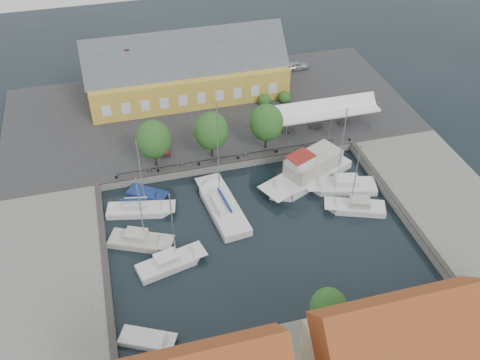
# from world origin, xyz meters

# --- Properties ---
(ground) EXTENTS (140.00, 140.00, 0.00)m
(ground) POSITION_xyz_m (0.00, 0.00, 0.00)
(ground) COLOR black
(ground) RESTS_ON ground
(north_quay) EXTENTS (56.00, 26.00, 1.00)m
(north_quay) POSITION_xyz_m (0.00, 23.00, 0.50)
(north_quay) COLOR #2D2D30
(north_quay) RESTS_ON ground
(west_quay) EXTENTS (12.00, 24.00, 1.00)m
(west_quay) POSITION_xyz_m (-22.00, -2.00, 0.50)
(west_quay) COLOR slate
(west_quay) RESTS_ON ground
(east_quay) EXTENTS (12.00, 24.00, 1.00)m
(east_quay) POSITION_xyz_m (22.00, -2.00, 0.50)
(east_quay) COLOR slate
(east_quay) RESTS_ON ground
(quay_edge_fittings) EXTENTS (56.00, 24.72, 0.40)m
(quay_edge_fittings) POSITION_xyz_m (0.02, 4.75, 1.06)
(quay_edge_fittings) COLOR #383533
(quay_edge_fittings) RESTS_ON north_quay
(warehouse) EXTENTS (28.56, 14.00, 9.55)m
(warehouse) POSITION_xyz_m (-2.60, 28.36, 4.43)
(warehouse) COLOR gold
(warehouse) RESTS_ON north_quay
(tent_canopy) EXTENTS (14.00, 4.00, 2.83)m
(tent_canopy) POSITION_xyz_m (14.00, 14.50, 3.68)
(tent_canopy) COLOR white
(tent_canopy) RESTS_ON north_quay
(quay_trees) EXTENTS (18.20, 4.20, 6.30)m
(quay_trees) POSITION_xyz_m (-2.00, 12.00, 4.88)
(quay_trees) COLOR black
(quay_trees) RESTS_ON north_quay
(car_silver) EXTENTS (4.11, 1.87, 1.37)m
(car_silver) POSITION_xyz_m (15.93, 31.02, 1.68)
(car_silver) COLOR #AEB1B6
(car_silver) RESTS_ON north_quay
(car_red) EXTENTS (1.49, 3.97, 1.29)m
(car_red) POSITION_xyz_m (-7.65, 15.22, 1.65)
(car_red) COLOR maroon
(car_red) RESTS_ON north_quay
(center_sailboat) EXTENTS (4.37, 10.92, 14.35)m
(center_sailboat) POSITION_xyz_m (-2.81, 2.94, 0.36)
(center_sailboat) COLOR silver
(center_sailboat) RESTS_ON ground
(trawler) EXTENTS (12.85, 8.55, 5.00)m
(trawler) POSITION_xyz_m (8.61, 5.91, 1.02)
(trawler) COLOR silver
(trawler) RESTS_ON ground
(east_boat_a) EXTENTS (8.67, 4.73, 11.80)m
(east_boat_a) POSITION_xyz_m (11.91, 3.02, 0.26)
(east_boat_a) COLOR silver
(east_boat_a) RESTS_ON ground
(east_boat_b) EXTENTS (7.19, 4.56, 9.66)m
(east_boat_b) POSITION_xyz_m (11.86, -0.85, 0.26)
(east_boat_b) COLOR silver
(east_boat_b) RESTS_ON ground
(west_boat_a) EXTENTS (8.02, 3.78, 10.44)m
(west_boat_a) POSITION_xyz_m (-12.03, 5.15, 0.27)
(west_boat_a) COLOR silver
(west_boat_a) RESTS_ON ground
(west_boat_b) EXTENTS (7.19, 5.02, 9.66)m
(west_boat_b) POSITION_xyz_m (-12.59, 0.22, 0.26)
(west_boat_b) COLOR #B7B1A5
(west_boat_b) RESTS_ON ground
(west_boat_c) EXTENTS (7.49, 3.92, 9.95)m
(west_boat_c) POSITION_xyz_m (-9.97, -3.67, 0.26)
(west_boat_c) COLOR silver
(west_boat_c) RESTS_ON ground
(launch_sw) EXTENTS (5.36, 3.94, 0.98)m
(launch_sw) POSITION_xyz_m (-13.42, -11.91, 0.09)
(launch_sw) COLOR silver
(launch_sw) RESTS_ON ground
(launch_nw) EXTENTS (5.04, 4.30, 0.88)m
(launch_nw) POSITION_xyz_m (-10.86, 7.90, 0.09)
(launch_nw) COLOR navy
(launch_nw) RESTS_ON ground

